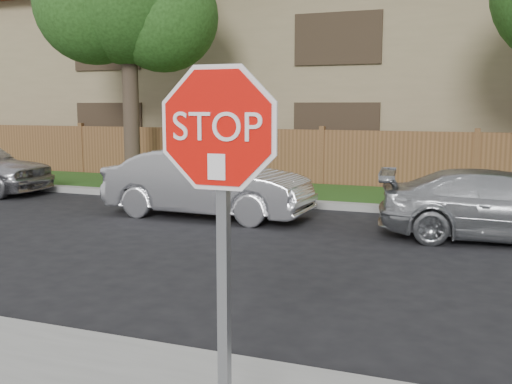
% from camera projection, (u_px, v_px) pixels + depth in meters
% --- Properties ---
extents(far_curb, '(70.00, 0.30, 0.15)m').
position_uv_depth(far_curb, '(471.00, 214.00, 12.18)').
color(far_curb, gray).
rests_on(far_curb, ground).
extents(grass_strip, '(70.00, 3.00, 0.12)m').
position_uv_depth(grass_strip, '(473.00, 203.00, 13.71)').
color(grass_strip, '#1E4714').
rests_on(grass_strip, ground).
extents(fence, '(70.00, 0.12, 1.60)m').
position_uv_depth(fence, '(476.00, 164.00, 15.08)').
color(fence, brown).
rests_on(fence, ground).
extents(apartment_building, '(35.20, 9.20, 7.20)m').
position_uv_depth(apartment_building, '(484.00, 67.00, 19.85)').
color(apartment_building, '#897955').
rests_on(apartment_building, ground).
extents(stop_sign, '(1.01, 0.13, 2.55)m').
position_uv_depth(stop_sign, '(220.00, 183.00, 3.47)').
color(stop_sign, gray).
rests_on(stop_sign, sidewalk_near).
extents(sedan_left, '(4.28, 1.56, 1.40)m').
position_uv_depth(sedan_left, '(208.00, 183.00, 12.20)').
color(sedan_left, silver).
rests_on(sedan_left, ground).
extents(sedan_right, '(4.26, 2.15, 1.18)m').
position_uv_depth(sedan_right, '(502.00, 206.00, 10.09)').
color(sedan_right, '#A7ABAE').
rests_on(sedan_right, ground).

